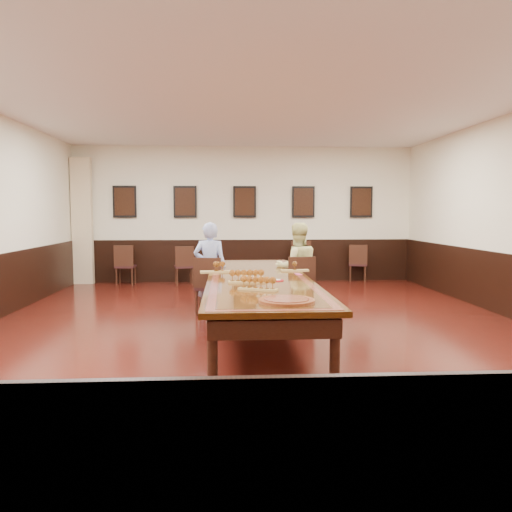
{
  "coord_description": "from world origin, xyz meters",
  "views": [
    {
      "loc": [
        -0.45,
        -6.9,
        1.65
      ],
      "look_at": [
        0.0,
        0.5,
        1.0
      ],
      "focal_mm": 35.0,
      "sensor_mm": 36.0,
      "label": 1
    }
  ],
  "objects": [
    {
      "name": "curtain",
      "position": [
        -3.75,
        4.82,
        1.45
      ],
      "size": [
        0.45,
        0.18,
        2.9
      ],
      "primitive_type": "cube",
      "color": "beige",
      "rests_on": "floor"
    },
    {
      "name": "wainscoting",
      "position": [
        0.0,
        0.0,
        0.5
      ],
      "size": [
        8.0,
        10.0,
        1.0
      ],
      "color": "black",
      "rests_on": "floor"
    },
    {
      "name": "person_man",
      "position": [
        -0.71,
        1.26,
        0.75
      ],
      "size": [
        0.58,
        0.42,
        1.49
      ],
      "primitive_type": "imported",
      "rotation": [
        0.0,
        0.0,
        3.02
      ],
      "color": "#5371CF",
      "rests_on": "floor"
    },
    {
      "name": "chair_man",
      "position": [
        -0.72,
        1.16,
        0.47
      ],
      "size": [
        0.49,
        0.53,
        0.94
      ],
      "primitive_type": null,
      "rotation": [
        0.0,
        0.0,
        3.02
      ],
      "color": "black",
      "rests_on": "floor"
    },
    {
      "name": "flight_b",
      "position": [
        0.6,
        0.61,
        0.82
      ],
      "size": [
        0.43,
        0.14,
        0.16
      ],
      "color": "#A98847",
      "rests_on": "conference_table"
    },
    {
      "name": "wall_back",
      "position": [
        0.0,
        5.01,
        1.6
      ],
      "size": [
        8.0,
        0.02,
        3.2
      ],
      "primitive_type": "cube",
      "color": "#F5EFCD",
      "rests_on": "floor"
    },
    {
      "name": "pink_phone",
      "position": [
        0.6,
        0.23,
        0.76
      ],
      "size": [
        0.1,
        0.14,
        0.01
      ],
      "primitive_type": "cube",
      "rotation": [
        0.0,
        0.0,
        0.28
      ],
      "color": "#F35196",
      "rests_on": "conference_table"
    },
    {
      "name": "wall_front",
      "position": [
        0.0,
        -5.01,
        1.6
      ],
      "size": [
        8.0,
        0.02,
        3.2
      ],
      "primitive_type": "cube",
      "color": "#F5EFCD",
      "rests_on": "floor"
    },
    {
      "name": "chair_woman",
      "position": [
        0.73,
        1.1,
        0.47
      ],
      "size": [
        0.5,
        0.53,
        0.95
      ],
      "primitive_type": null,
      "rotation": [
        0.0,
        0.0,
        3.25
      ],
      "color": "black",
      "rests_on": "floor"
    },
    {
      "name": "spare_chair_d",
      "position": [
        2.69,
        4.76,
        0.45
      ],
      "size": [
        0.51,
        0.54,
        0.89
      ],
      "primitive_type": null,
      "rotation": [
        0.0,
        0.0,
        2.92
      ],
      "color": "black",
      "rests_on": "floor"
    },
    {
      "name": "flight_d",
      "position": [
        -0.08,
        -1.23,
        0.83
      ],
      "size": [
        0.47,
        0.32,
        0.17
      ],
      "color": "#A98847",
      "rests_on": "conference_table"
    },
    {
      "name": "flight_a",
      "position": [
        -0.58,
        0.51,
        0.83
      ],
      "size": [
        0.48,
        0.19,
        0.17
      ],
      "color": "#A98847",
      "rests_on": "conference_table"
    },
    {
      "name": "flight_c",
      "position": [
        -0.18,
        -0.6,
        0.83
      ],
      "size": [
        0.48,
        0.17,
        0.18
      ],
      "color": "#A98847",
      "rests_on": "conference_table"
    },
    {
      "name": "floor",
      "position": [
        0.0,
        0.0,
        -0.01
      ],
      "size": [
        8.0,
        10.0,
        0.02
      ],
      "primitive_type": "cube",
      "color": "black",
      "rests_on": "ground"
    },
    {
      "name": "carved_platter",
      "position": [
        0.15,
        -2.02,
        0.77
      ],
      "size": [
        0.61,
        0.61,
        0.04
      ],
      "color": "#5F2813",
      "rests_on": "conference_table"
    },
    {
      "name": "person_woman",
      "position": [
        0.72,
        1.2,
        0.74
      ],
      "size": [
        0.8,
        0.65,
        1.48
      ],
      "primitive_type": "imported",
      "rotation": [
        0.0,
        0.0,
        3.25
      ],
      "color": "#F5F199",
      "rests_on": "floor"
    },
    {
      "name": "ceiling",
      "position": [
        0.0,
        0.0,
        3.21
      ],
      "size": [
        8.0,
        10.0,
        0.02
      ],
      "primitive_type": "cube",
      "color": "white",
      "rests_on": "floor"
    },
    {
      "name": "conference_table",
      "position": [
        0.0,
        0.0,
        0.61
      ],
      "size": [
        1.4,
        5.0,
        0.76
      ],
      "color": "black",
      "rests_on": "floor"
    },
    {
      "name": "spare_chair_c",
      "position": [
        1.29,
        4.78,
        0.49
      ],
      "size": [
        0.48,
        0.52,
        0.98
      ],
      "primitive_type": null,
      "rotation": [
        0.0,
        0.0,
        3.19
      ],
      "color": "black",
      "rests_on": "floor"
    },
    {
      "name": "spare_chair_a",
      "position": [
        -2.74,
        4.56,
        0.46
      ],
      "size": [
        0.43,
        0.47,
        0.91
      ],
      "primitive_type": null,
      "rotation": [
        0.0,
        0.0,
        3.13
      ],
      "color": "black",
      "rests_on": "floor"
    },
    {
      "name": "posters",
      "position": [
        0.0,
        4.94,
        1.9
      ],
      "size": [
        6.14,
        0.04,
        0.74
      ],
      "color": "black",
      "rests_on": "wall_back"
    },
    {
      "name": "red_plate_grp",
      "position": [
        0.22,
        -0.45,
        0.76
      ],
      "size": [
        0.18,
        0.18,
        0.02
      ],
      "color": "#B20B19",
      "rests_on": "conference_table"
    },
    {
      "name": "spare_chair_b",
      "position": [
        -1.42,
        4.54,
        0.44
      ],
      "size": [
        0.49,
        0.52,
        0.89
      ],
      "primitive_type": null,
      "rotation": [
        0.0,
        0.0,
        3.33
      ],
      "color": "black",
      "rests_on": "floor"
    }
  ]
}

